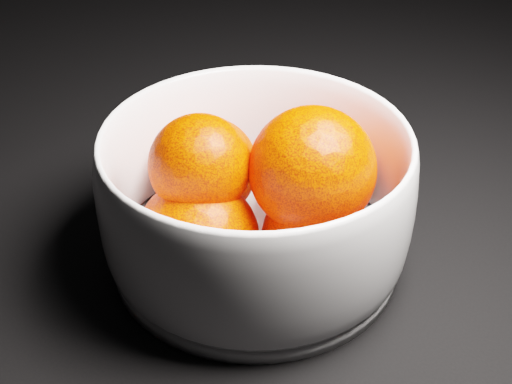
% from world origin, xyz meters
% --- Properties ---
extents(ground, '(3.00, 3.00, 0.00)m').
position_xyz_m(ground, '(0.00, 0.00, 0.00)').
color(ground, black).
rests_on(ground, ground).
extents(bowl, '(0.24, 0.24, 0.12)m').
position_xyz_m(bowl, '(0.11, -0.19, 0.06)').
color(bowl, white).
rests_on(bowl, ground).
extents(orange_pile, '(0.20, 0.20, 0.14)m').
position_xyz_m(orange_pile, '(0.12, -0.20, 0.07)').
color(orange_pile, '#FF2900').
rests_on(orange_pile, bowl).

